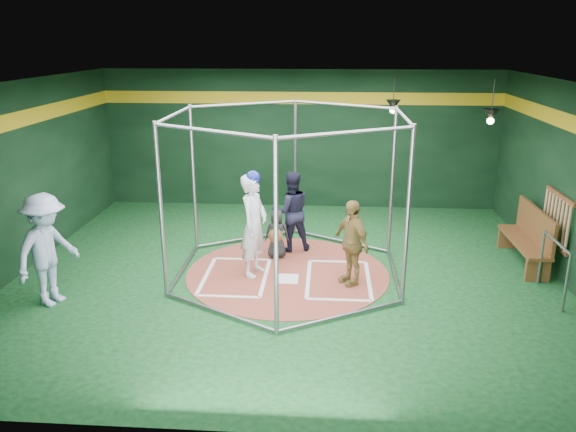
# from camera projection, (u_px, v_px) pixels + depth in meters

# --- Properties ---
(room_shell) EXTENTS (10.10, 9.10, 3.53)m
(room_shell) POSITION_uv_depth(u_px,v_px,m) (288.00, 183.00, 10.05)
(room_shell) COLOR #0C3716
(room_shell) RESTS_ON ground
(clay_disc) EXTENTS (3.80, 3.80, 0.01)m
(clay_disc) POSITION_uv_depth(u_px,v_px,m) (288.00, 273.00, 10.57)
(clay_disc) COLOR brown
(clay_disc) RESTS_ON ground
(home_plate) EXTENTS (0.43, 0.43, 0.01)m
(home_plate) POSITION_uv_depth(u_px,v_px,m) (286.00, 279.00, 10.28)
(home_plate) COLOR white
(home_plate) RESTS_ON clay_disc
(batter_box_left) EXTENTS (1.17, 1.77, 0.01)m
(batter_box_left) POSITION_uv_depth(u_px,v_px,m) (236.00, 276.00, 10.39)
(batter_box_left) COLOR white
(batter_box_left) RESTS_ON clay_disc
(batter_box_right) EXTENTS (1.17, 1.77, 0.01)m
(batter_box_right) POSITION_uv_depth(u_px,v_px,m) (338.00, 279.00, 10.27)
(batter_box_right) COLOR white
(batter_box_right) RESTS_ON clay_disc
(batting_cage) EXTENTS (4.05, 4.67, 3.00)m
(batting_cage) POSITION_uv_depth(u_px,v_px,m) (288.00, 197.00, 10.12)
(batting_cage) COLOR gray
(batting_cage) RESTS_ON ground
(bat_rack) EXTENTS (0.07, 1.25, 0.98)m
(bat_rack) POSITION_uv_depth(u_px,v_px,m) (556.00, 219.00, 10.30)
(bat_rack) COLOR brown
(bat_rack) RESTS_ON room_shell
(pendant_lamp_near) EXTENTS (0.34, 0.34, 0.90)m
(pendant_lamp_near) POSITION_uv_depth(u_px,v_px,m) (393.00, 105.00, 13.01)
(pendant_lamp_near) COLOR black
(pendant_lamp_near) RESTS_ON room_shell
(pendant_lamp_far) EXTENTS (0.34, 0.34, 0.90)m
(pendant_lamp_far) POSITION_uv_depth(u_px,v_px,m) (491.00, 115.00, 11.37)
(pendant_lamp_far) COLOR black
(pendant_lamp_far) RESTS_ON room_shell
(batter_figure) EXTENTS (0.64, 0.80, 1.98)m
(batter_figure) POSITION_uv_depth(u_px,v_px,m) (254.00, 224.00, 10.23)
(batter_figure) COLOR silver
(batter_figure) RESTS_ON clay_disc
(visitor_leopard) EXTENTS (0.82, 0.96, 1.55)m
(visitor_leopard) POSITION_uv_depth(u_px,v_px,m) (351.00, 242.00, 9.91)
(visitor_leopard) COLOR tan
(visitor_leopard) RESTS_ON clay_disc
(catcher_figure) EXTENTS (0.50, 0.56, 0.99)m
(catcher_figure) POSITION_uv_depth(u_px,v_px,m) (277.00, 234.00, 11.15)
(catcher_figure) COLOR black
(catcher_figure) RESTS_ON clay_disc
(umpire) EXTENTS (0.96, 0.84, 1.67)m
(umpire) POSITION_uv_depth(u_px,v_px,m) (291.00, 211.00, 11.48)
(umpire) COLOR black
(umpire) RESTS_ON clay_disc
(bystander_blue) EXTENTS (1.07, 1.39, 1.89)m
(bystander_blue) POSITION_uv_depth(u_px,v_px,m) (47.00, 250.00, 9.11)
(bystander_blue) COLOR #A8BADE
(bystander_blue) RESTS_ON ground
(dugout_bench) EXTENTS (0.45, 1.93, 1.13)m
(dugout_bench) POSITION_uv_depth(u_px,v_px,m) (529.00, 236.00, 10.86)
(dugout_bench) COLOR brown
(dugout_bench) RESTS_ON ground
(steel_railing) EXTENTS (0.05, 1.17, 1.01)m
(steel_railing) POSITION_uv_depth(u_px,v_px,m) (555.00, 260.00, 9.42)
(steel_railing) COLOR gray
(steel_railing) RESTS_ON ground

